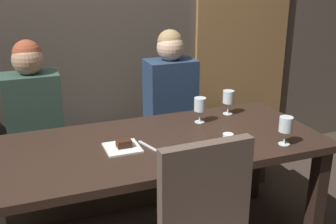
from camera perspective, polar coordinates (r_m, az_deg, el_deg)
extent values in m
cube|color=olive|center=(3.81, 10.11, 9.48)|extent=(0.90, 0.05, 2.10)
cube|color=black|center=(2.72, 19.65, -11.51)|extent=(0.08, 0.08, 0.69)
cube|color=black|center=(3.21, 11.68, -5.78)|extent=(0.08, 0.08, 0.69)
cube|color=#302119|center=(2.36, -4.68, -5.02)|extent=(2.20, 0.84, 0.04)
cube|color=#40352A|center=(3.21, -7.99, -8.93)|extent=(2.50, 0.40, 0.35)
cube|color=brown|center=(3.11, -8.18, -5.28)|extent=(2.50, 0.44, 0.10)
cube|color=brown|center=(1.89, 5.16, -10.91)|extent=(0.44, 0.07, 0.48)
cube|color=#2D473D|center=(2.92, -17.88, -0.54)|extent=(0.36, 0.24, 0.58)
sphere|color=tan|center=(2.82, -18.68, 6.80)|extent=(0.20, 0.20, 0.20)
sphere|color=brown|center=(2.82, -18.77, 7.53)|extent=(0.18, 0.18, 0.18)
cube|color=navy|center=(3.11, 0.33, 1.79)|extent=(0.36, 0.24, 0.60)
sphere|color=#DBB293|center=(3.02, 0.34, 8.86)|extent=(0.20, 0.20, 0.20)
sphere|color=#9E7F56|center=(3.02, 0.28, 9.54)|extent=(0.18, 0.18, 0.18)
cylinder|color=silver|center=(2.44, 15.60, -4.24)|extent=(0.06, 0.06, 0.00)
cylinder|color=silver|center=(2.43, 15.69, -3.38)|extent=(0.01, 0.01, 0.07)
cylinder|color=silver|center=(2.40, 15.86, -1.62)|extent=(0.08, 0.08, 0.08)
cylinder|color=silver|center=(2.85, 8.17, -0.21)|extent=(0.06, 0.06, 0.00)
cylinder|color=silver|center=(2.84, 8.21, 0.54)|extent=(0.01, 0.01, 0.07)
cylinder|color=silver|center=(2.81, 8.29, 2.07)|extent=(0.08, 0.08, 0.08)
cylinder|color=silver|center=(2.68, 4.35, -1.36)|extent=(0.06, 0.06, 0.00)
cylinder|color=silver|center=(2.67, 4.37, -0.57)|extent=(0.01, 0.01, 0.07)
cylinder|color=silver|center=(2.64, 4.41, 1.06)|extent=(0.08, 0.08, 0.08)
cylinder|color=gold|center=(2.65, 4.40, 0.60)|extent=(0.07, 0.07, 0.03)
cylinder|color=white|center=(2.37, 8.18, -4.32)|extent=(0.12, 0.12, 0.01)
cylinder|color=white|center=(2.36, 8.22, -3.61)|extent=(0.06, 0.06, 0.06)
cylinder|color=brown|center=(2.35, 8.25, -3.08)|extent=(0.05, 0.05, 0.01)
cube|color=white|center=(2.31, -6.28, -4.89)|extent=(0.19, 0.19, 0.01)
cube|color=#381E14|center=(2.30, -6.06, -4.29)|extent=(0.08, 0.06, 0.04)
cube|color=silver|center=(2.33, -2.79, -4.67)|extent=(0.07, 0.17, 0.01)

